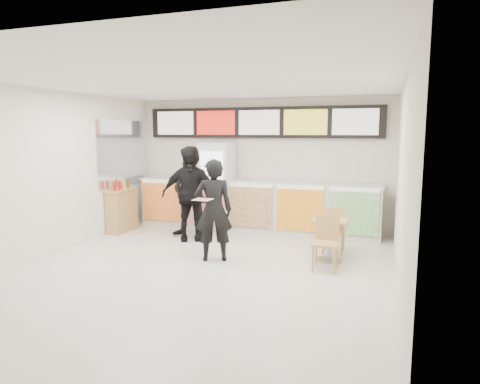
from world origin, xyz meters
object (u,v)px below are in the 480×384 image
at_px(service_counter, 255,206).
at_px(cafe_table, 330,232).
at_px(condiment_ledge, 122,210).
at_px(drinks_fridge, 217,185).
at_px(customer_main, 214,210).
at_px(customer_mid, 189,195).
at_px(customer_left, 193,192).

xyz_separation_m(service_counter, cafe_table, (1.92, -1.79, -0.06)).
bearing_deg(condiment_ledge, drinks_fridge, 29.90).
distance_m(customer_main, customer_mid, 1.55).
distance_m(service_counter, drinks_fridge, 1.03).
height_order(drinks_fridge, customer_mid, drinks_fridge).
bearing_deg(customer_mid, drinks_fridge, 59.17).
relative_size(customer_main, customer_mid, 0.94).
distance_m(customer_main, cafe_table, 2.06).
bearing_deg(service_counter, condiment_ledge, -159.27).
distance_m(service_counter, cafe_table, 2.63).
height_order(customer_mid, cafe_table, customer_mid).
height_order(service_counter, drinks_fridge, drinks_fridge).
height_order(service_counter, customer_mid, customer_mid).
bearing_deg(service_counter, customer_mid, -129.52).
bearing_deg(drinks_fridge, service_counter, -0.99).
relative_size(drinks_fridge, cafe_table, 1.32).
bearing_deg(cafe_table, drinks_fridge, 147.88).
distance_m(drinks_fridge, condiment_ledge, 2.23).
relative_size(customer_main, condiment_ledge, 1.57).
relative_size(customer_main, customer_left, 0.92).
bearing_deg(condiment_ledge, customer_mid, -6.09).
xyz_separation_m(customer_left, condiment_ledge, (-1.73, -0.07, -0.48)).
bearing_deg(customer_mid, cafe_table, -36.49).
bearing_deg(customer_main, customer_mid, -72.25).
distance_m(customer_mid, condiment_ledge, 1.85).
relative_size(service_counter, customer_left, 2.86).
height_order(drinks_fridge, customer_left, drinks_fridge).
height_order(cafe_table, condiment_ledge, condiment_ledge).
bearing_deg(customer_left, condiment_ledge, 177.70).
height_order(service_counter, customer_main, customer_main).
relative_size(drinks_fridge, condiment_ledge, 1.75).
height_order(customer_left, customer_mid, customer_left).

